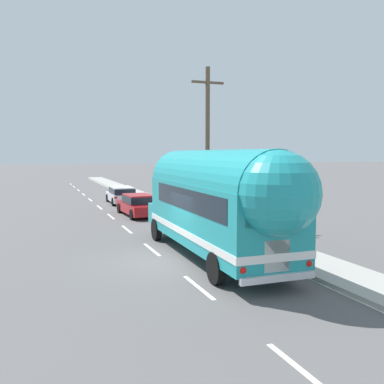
{
  "coord_description": "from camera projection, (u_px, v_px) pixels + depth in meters",
  "views": [
    {
      "loc": [
        -4.52,
        -14.65,
        3.99
      ],
      "look_at": [
        2.11,
        3.02,
        2.27
      ],
      "focal_mm": 39.62,
      "sensor_mm": 36.0,
      "label": 1
    }
  ],
  "objects": [
    {
      "name": "car_lead",
      "position": [
        138.0,
        204.0,
        27.18
      ],
      "size": [
        2.05,
        4.82,
        1.37
      ],
      "color": "#A5191E",
      "rests_on": "ground"
    },
    {
      "name": "ground_plane",
      "position": [
        167.0,
        262.0,
        15.6
      ],
      "size": [
        300.0,
        300.0,
        0.0
      ],
      "primitive_type": "plane",
      "color": "#565454"
    },
    {
      "name": "car_second",
      "position": [
        121.0,
        194.0,
        33.63
      ],
      "size": [
        1.95,
        4.43,
        1.37
      ],
      "color": "white",
      "rests_on": "ground"
    },
    {
      "name": "utility_pole",
      "position": [
        207.0,
        145.0,
        22.47
      ],
      "size": [
        1.8,
        0.24,
        8.5
      ],
      "color": "brown",
      "rests_on": "ground"
    },
    {
      "name": "lane_markings",
      "position": [
        147.0,
        213.0,
        28.41
      ],
      "size": [
        3.77,
        80.0,
        0.01
      ],
      "color": "silver",
      "rests_on": "ground"
    },
    {
      "name": "painted_bus",
      "position": [
        218.0,
        200.0,
        15.52
      ],
      "size": [
        2.72,
        11.57,
        4.12
      ],
      "color": "teal",
      "rests_on": "ground"
    },
    {
      "name": "sidewalk_slab",
      "position": [
        192.0,
        216.0,
        26.59
      ],
      "size": [
        2.23,
        90.0,
        0.15
      ],
      "primitive_type": "cube",
      "color": "#9E9B93",
      "rests_on": "ground"
    }
  ]
}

